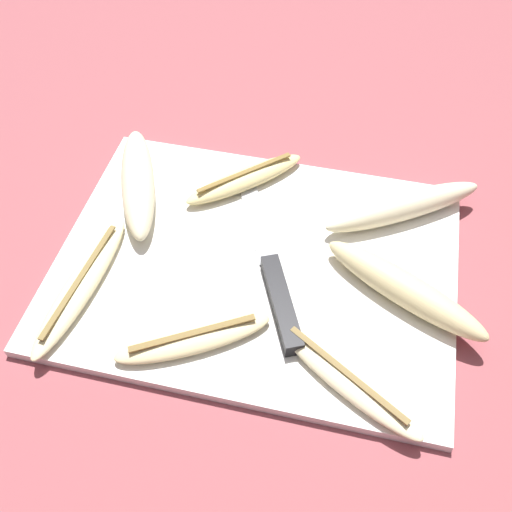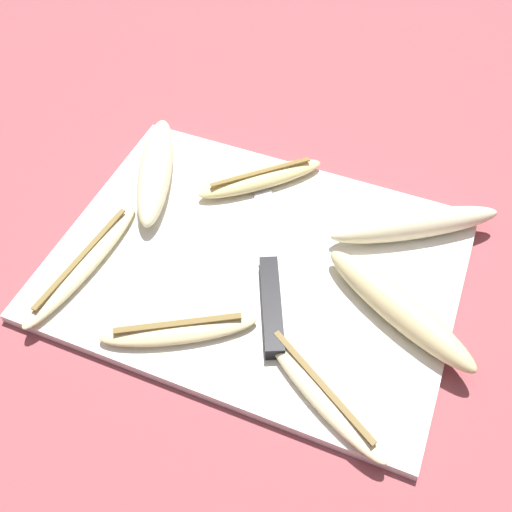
# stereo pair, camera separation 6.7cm
# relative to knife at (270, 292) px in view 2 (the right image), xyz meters

# --- Properties ---
(ground_plane) EXTENTS (4.00, 4.00, 0.00)m
(ground_plane) POSITION_rel_knife_xyz_m (-0.03, 0.04, -0.02)
(ground_plane) COLOR #93474C
(cutting_board) EXTENTS (0.45, 0.34, 0.01)m
(cutting_board) POSITION_rel_knife_xyz_m (-0.03, 0.04, -0.01)
(cutting_board) COLOR white
(cutting_board) RESTS_ON ground_plane
(knife) EXTENTS (0.12, 0.23, 0.02)m
(knife) POSITION_rel_knife_xyz_m (0.00, 0.00, 0.00)
(knife) COLOR black
(knife) RESTS_ON cutting_board
(banana_cream_curved) EXTENTS (0.17, 0.12, 0.02)m
(banana_cream_curved) POSITION_rel_knife_xyz_m (0.09, -0.09, 0.00)
(banana_cream_curved) COLOR beige
(banana_cream_curved) RESTS_ON cutting_board
(banana_soft_right) EXTENTS (0.05, 0.20, 0.02)m
(banana_soft_right) POSITION_rel_knife_xyz_m (-0.21, -0.04, 0.00)
(banana_soft_right) COLOR beige
(banana_soft_right) RESTS_ON cutting_board
(banana_ripe_center) EXTENTS (0.16, 0.12, 0.02)m
(banana_ripe_center) POSITION_rel_knife_xyz_m (-0.07, -0.08, 0.00)
(banana_ripe_center) COLOR beige
(banana_ripe_center) RESTS_ON cutting_board
(banana_pale_long) EXTENTS (0.11, 0.19, 0.04)m
(banana_pale_long) POSITION_rel_knife_xyz_m (-0.20, 0.11, 0.01)
(banana_pale_long) COLOR beige
(banana_pale_long) RESTS_ON cutting_board
(banana_mellow_near) EXTENTS (0.19, 0.12, 0.03)m
(banana_mellow_near) POSITION_rel_knife_xyz_m (0.13, 0.02, 0.01)
(banana_mellow_near) COLOR beige
(banana_mellow_near) RESTS_ON cutting_board
(banana_golden_short) EXTENTS (0.14, 0.14, 0.02)m
(banana_golden_short) POSITION_rel_knife_xyz_m (-0.07, 0.16, 0.00)
(banana_golden_short) COLOR #EDD689
(banana_golden_short) RESTS_ON cutting_board
(banana_bright_far) EXTENTS (0.19, 0.14, 0.03)m
(banana_bright_far) POSITION_rel_knife_xyz_m (0.12, 0.15, 0.01)
(banana_bright_far) COLOR beige
(banana_bright_far) RESTS_ON cutting_board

